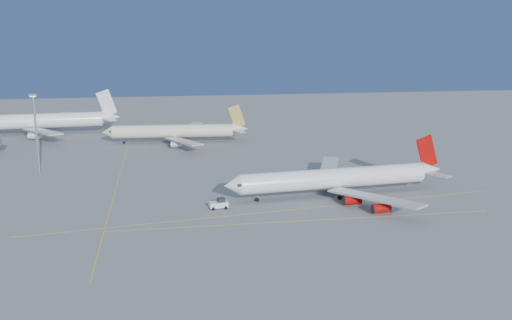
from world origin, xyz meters
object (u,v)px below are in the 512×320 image
(airliner_virgin, at_px, (338,179))
(airliner_etihad, at_px, (176,131))
(light_mast, at_px, (36,127))
(airliner_third, at_px, (38,121))
(pushback_tug, at_px, (219,204))

(airliner_virgin, xyz_separation_m, airliner_etihad, (-40.00, 80.53, -0.07))
(airliner_etihad, xyz_separation_m, light_mast, (-42.67, -43.25, 9.85))
(airliner_virgin, xyz_separation_m, airliner_third, (-96.84, 108.55, 0.99))
(airliner_virgin, relative_size, airliner_third, 0.90)
(airliner_etihad, bearing_deg, airliner_third, 157.66)
(light_mast, bearing_deg, pushback_tug, -40.86)
(airliner_etihad, distance_m, airliner_third, 63.38)
(airliner_virgin, xyz_separation_m, light_mast, (-82.67, 37.28, 9.78))
(airliner_third, height_order, light_mast, light_mast)
(airliner_virgin, relative_size, pushback_tug, 12.91)
(airliner_third, bearing_deg, light_mast, -83.16)
(pushback_tug, height_order, light_mast, light_mast)
(airliner_etihad, distance_m, pushback_tug, 87.31)
(airliner_third, bearing_deg, airliner_etihad, -30.65)
(airliner_virgin, distance_m, airliner_third, 145.47)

